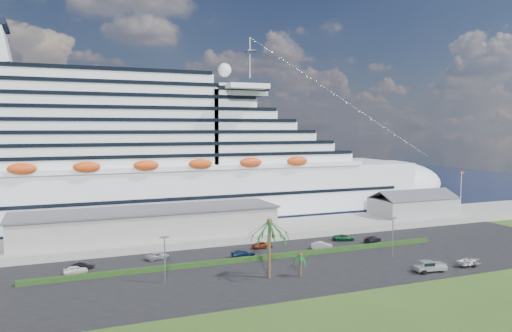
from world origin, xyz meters
name	(u,v)px	position (x,y,z in m)	size (l,w,h in m)	color
ground	(329,278)	(0.00, 0.00, 0.00)	(420.00, 420.00, 0.00)	#304918
asphalt_lot	(301,263)	(0.00, 11.00, 0.06)	(140.00, 38.00, 0.12)	black
wharf	(248,231)	(0.00, 40.00, 0.90)	(240.00, 20.00, 1.80)	gray
water	(170,192)	(0.00, 130.00, 0.01)	(420.00, 160.00, 0.02)	black
cruise_ship	(145,165)	(-21.53, 64.00, 16.69)	(191.00, 38.00, 54.00)	silver
terminal_building	(149,222)	(-25.00, 40.00, 5.01)	(61.00, 15.00, 6.30)	gray
port_shed	(413,205)	(52.00, 40.00, 4.40)	(24.00, 12.31, 7.37)	gray
flagpole	(461,189)	(70.04, 40.00, 8.27)	(1.08, 0.16, 12.00)	silver
hedge	(255,258)	(-8.00, 16.00, 0.57)	(88.00, 1.10, 0.90)	black
lamp_post_left	(165,254)	(-28.00, 8.00, 5.34)	(1.60, 0.35, 8.27)	gray
lamp_post_right	(393,232)	(20.00, 8.00, 5.34)	(1.60, 0.35, 8.27)	gray
palm_tall	(269,228)	(-10.00, 4.00, 9.20)	(8.82, 8.82, 11.13)	#47301E
palm_short	(301,258)	(-4.50, 2.50, 3.67)	(3.53, 3.53, 4.56)	#47301E
parked_car_0	(76,270)	(-42.12, 20.03, 0.85)	(1.73, 4.31, 1.47)	white
parked_car_1	(83,265)	(-40.65, 23.00, 0.81)	(1.45, 4.16, 1.37)	black
parked_car_2	(158,256)	(-26.05, 24.49, 0.81)	(2.28, 4.94, 1.37)	#A2A5AB
parked_car_3	(243,253)	(-9.16, 19.40, 0.88)	(2.13, 5.25, 1.52)	#12213F
parked_car_4	(262,245)	(-2.50, 24.92, 0.91)	(1.86, 4.62, 1.57)	#611C0D
parked_car_5	(322,245)	(9.54, 19.31, 0.91)	(1.67, 4.78, 1.57)	#A5A6AC
parked_car_6	(344,238)	(18.64, 24.63, 0.84)	(2.38, 5.17, 1.44)	#0E381E
parked_car_7	(373,239)	(23.98, 20.53, 0.86)	(2.06, 5.07, 1.47)	black
pickup_truck	(429,266)	(19.16, -4.04, 1.30)	(6.38, 3.19, 2.15)	black
boat_trailer	(470,261)	(29.01, -4.09, 1.21)	(5.71, 3.64, 1.65)	gray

